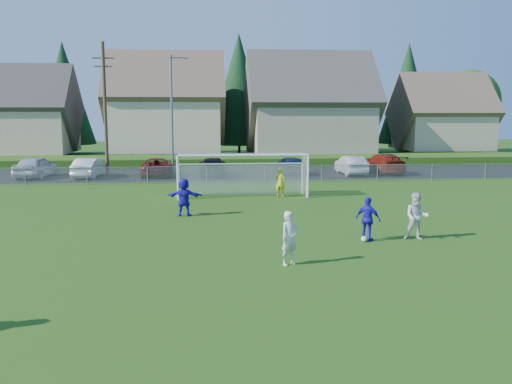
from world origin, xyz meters
TOP-DOWN VIEW (x-y plane):
  - ground at (0.00, 0.00)m, footprint 160.00×160.00m
  - asphalt_lot at (0.00, 27.50)m, footprint 60.00×60.00m
  - grass_embankment at (0.00, 35.00)m, footprint 70.00×6.00m
  - soccer_ball at (3.69, 4.30)m, footprint 0.22×0.22m
  - player_white_a at (0.42, 1.53)m, footprint 0.75×0.68m
  - player_white_b at (5.76, 4.46)m, footprint 1.06×0.96m
  - player_blue_a at (3.87, 4.44)m, footprint 1.00×0.95m
  - player_blue_b at (-3.16, 10.18)m, footprint 1.71×0.78m
  - goalkeeper at (2.14, 15.50)m, footprint 0.71×0.59m
  - car_a at (-14.64, 26.63)m, footprint 2.53×4.97m
  - car_b at (-10.69, 26.32)m, footprint 1.94×4.53m
  - car_c at (-5.77, 26.77)m, footprint 2.61×5.11m
  - car_d at (-1.53, 26.37)m, footprint 2.00×4.89m
  - car_e at (4.57, 26.94)m, footprint 2.00×4.35m
  - car_f at (9.29, 26.29)m, footprint 1.60×4.46m
  - car_g at (12.09, 26.99)m, footprint 2.48×5.49m
  - soccer_goal at (0.00, 16.05)m, footprint 7.42×1.90m
  - chainlink_fence at (0.00, 22.00)m, footprint 52.06×0.06m
  - streetlight at (-4.45, 26.00)m, footprint 1.38×0.18m
  - utility_pole at (-9.50, 27.00)m, footprint 1.60×0.26m
  - houses_row at (1.97, 42.46)m, footprint 53.90×11.45m
  - tree_row at (1.04, 48.74)m, footprint 65.98×12.36m

SIDE VIEW (x-z plane):
  - ground at x=0.00m, z-range 0.00..0.00m
  - asphalt_lot at x=0.00m, z-range 0.01..0.01m
  - soccer_ball at x=3.69m, z-range 0.00..0.22m
  - grass_embankment at x=0.00m, z-range 0.00..0.80m
  - chainlink_fence at x=0.00m, z-range 0.03..1.23m
  - car_c at x=-5.77m, z-range 0.00..1.38m
  - car_d at x=-1.53m, z-range 0.00..1.42m
  - car_e at x=4.57m, z-range 0.00..1.44m
  - car_b at x=-10.69m, z-range 0.00..1.45m
  - car_f at x=9.29m, z-range 0.00..1.46m
  - car_g at x=12.09m, z-range 0.00..1.56m
  - car_a at x=-14.64m, z-range 0.00..1.62m
  - player_blue_a at x=3.87m, z-range 0.00..1.66m
  - goalkeeper at x=2.14m, z-range 0.00..1.67m
  - player_white_a at x=0.42m, z-range 0.00..1.72m
  - player_blue_b at x=-3.16m, z-range 0.00..1.77m
  - player_white_b at x=5.76m, z-range 0.00..1.79m
  - soccer_goal at x=0.00m, z-range 0.38..2.88m
  - streetlight at x=-4.45m, z-range 0.34..9.34m
  - utility_pole at x=-9.50m, z-range 0.15..10.15m
  - tree_row at x=1.04m, z-range 0.01..13.81m
  - houses_row at x=1.97m, z-range 0.69..13.97m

